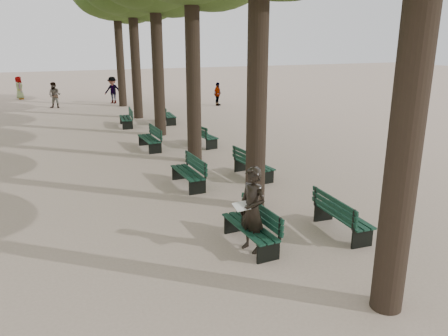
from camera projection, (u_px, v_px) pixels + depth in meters
name	position (u px, v px, depth m)	size (l,w,h in m)	color
ground	(254.00, 269.00, 8.65)	(120.00, 120.00, 0.00)	tan
bench_left_0	(250.00, 234.00, 9.54)	(0.64, 1.82, 0.92)	black
bench_left_1	(188.00, 178.00, 13.42)	(0.64, 1.82, 0.92)	black
bench_left_2	(150.00, 143.00, 17.93)	(0.65, 1.82, 0.92)	black
bench_left_3	(126.00, 121.00, 22.58)	(0.73, 1.84, 0.92)	black
bench_right_0	(342.00, 222.00, 10.18)	(0.67, 1.83, 0.92)	black
bench_right_1	(253.00, 169.00, 14.30)	(0.75, 1.85, 0.92)	black
bench_right_2	(203.00, 139.00, 18.57)	(0.78, 1.86, 0.92)	black
bench_right_3	(168.00, 118.00, 23.49)	(0.68, 1.83, 0.92)	black
man_with_map	(252.00, 210.00, 9.17)	(0.74, 0.83, 1.86)	black
pedestrian_a	(55.00, 95.00, 28.45)	(0.81, 0.33, 1.67)	#262628
pedestrian_d	(19.00, 88.00, 32.59)	(0.83, 0.34, 1.69)	#262628
pedestrian_c	(217.00, 94.00, 29.54)	(0.91, 0.31, 1.56)	#262628
pedestrian_b	(113.00, 90.00, 30.51)	(1.19, 0.37, 1.85)	#262628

